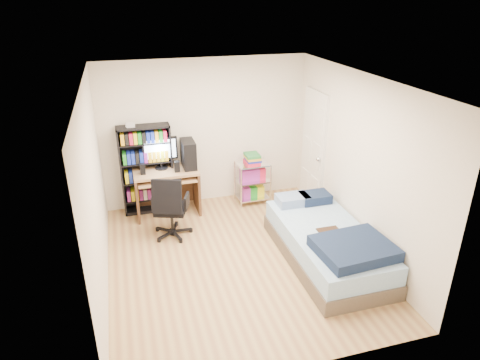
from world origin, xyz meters
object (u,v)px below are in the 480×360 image
object	(u,v)px
office_chair	(171,217)
bed	(328,244)
computer_desk	(172,173)
media_shelf	(147,168)

from	to	relation	value
office_chair	bed	distance (m)	2.35
computer_desk	office_chair	xyz separation A→B (m)	(-0.15, -0.82, -0.39)
computer_desk	media_shelf	bearing A→B (deg)	160.72
bed	office_chair	bearing A→B (deg)	147.88
computer_desk	office_chair	distance (m)	0.92
media_shelf	office_chair	size ratio (longest dim) A/B	1.55
media_shelf	computer_desk	bearing A→B (deg)	-19.28
bed	computer_desk	bearing A→B (deg)	131.66
media_shelf	computer_desk	distance (m)	0.42
computer_desk	bed	world-z (taller)	computer_desk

